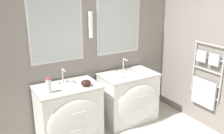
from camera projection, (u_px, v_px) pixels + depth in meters
name	position (u px, v px, depth m)	size (l,w,h in m)	color
wall_back	(82.00, 48.00, 4.04)	(5.01, 0.15, 2.60)	gray
wall_right	(206.00, 49.00, 4.04)	(0.13, 3.72, 2.60)	gray
vanity_left	(69.00, 113.00, 3.78)	(0.95, 0.68, 0.86)	white
vanity_right	(129.00, 97.00, 4.31)	(0.95, 0.68, 0.86)	white
faucet_left	(63.00, 76.00, 3.77)	(0.17, 0.14, 0.23)	silver
faucet_right	(124.00, 65.00, 4.30)	(0.17, 0.14, 0.23)	silver
toiletry_bottle	(49.00, 86.00, 3.43)	(0.07, 0.07, 0.21)	silver
amenity_bowl	(86.00, 83.00, 3.68)	(0.15, 0.15, 0.09)	black
soap_dish	(123.00, 77.00, 4.01)	(0.09, 0.06, 0.04)	white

